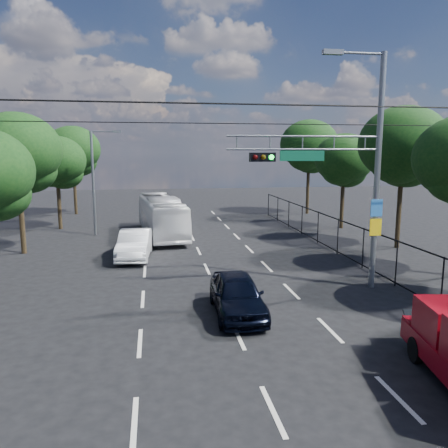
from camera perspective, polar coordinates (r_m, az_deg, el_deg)
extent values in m
plane|color=black|center=(10.54, 6.37, -23.05)|extent=(120.00, 120.00, 0.00)
cube|color=beige|center=(10.25, -11.63, -24.16)|extent=(0.12, 2.00, 0.01)
cube|color=beige|center=(13.77, -10.93, -14.97)|extent=(0.12, 2.00, 0.01)
cube|color=beige|center=(17.49, -10.55, -9.59)|extent=(0.12, 2.00, 0.01)
cube|color=beige|center=(21.32, -10.32, -6.12)|extent=(0.12, 2.00, 0.01)
cube|color=beige|center=(25.20, -10.15, -3.71)|extent=(0.12, 2.00, 0.01)
cube|color=beige|center=(29.11, -10.04, -1.95)|extent=(0.12, 2.00, 0.01)
cube|color=beige|center=(33.04, -9.95, -0.60)|extent=(0.12, 2.00, 0.01)
cube|color=beige|center=(36.99, -9.87, 0.45)|extent=(0.12, 2.00, 0.01)
cube|color=beige|center=(40.95, -9.82, 1.31)|extent=(0.12, 2.00, 0.01)
cube|color=beige|center=(10.53, 6.37, -23.02)|extent=(0.12, 2.00, 0.01)
cube|color=beige|center=(13.98, 1.86, -14.41)|extent=(0.12, 2.00, 0.01)
cube|color=beige|center=(17.66, -0.65, -9.24)|extent=(0.12, 2.00, 0.01)
cube|color=beige|center=(21.45, -2.24, -5.87)|extent=(0.12, 2.00, 0.01)
cube|color=beige|center=(25.31, -3.34, -3.52)|extent=(0.12, 2.00, 0.01)
cube|color=beige|center=(29.21, -4.14, -1.79)|extent=(0.12, 2.00, 0.01)
cube|color=beige|center=(33.13, -4.75, -0.47)|extent=(0.12, 2.00, 0.01)
cube|color=beige|center=(37.07, -5.23, 0.57)|extent=(0.12, 2.00, 0.01)
cube|color=beige|center=(41.02, -5.62, 1.41)|extent=(0.12, 2.00, 0.01)
cube|color=beige|center=(11.61, 21.78, -20.38)|extent=(0.12, 2.00, 0.01)
cube|color=beige|center=(14.81, 13.65, -13.28)|extent=(0.12, 2.00, 0.01)
cube|color=beige|center=(18.32, 8.78, -8.66)|extent=(0.12, 2.00, 0.01)
cube|color=beige|center=(22.00, 5.58, -5.52)|extent=(0.12, 2.00, 0.01)
cube|color=beige|center=(25.78, 3.32, -3.28)|extent=(0.12, 2.00, 0.01)
cube|color=beige|center=(29.61, 1.65, -1.62)|extent=(0.12, 2.00, 0.01)
cube|color=beige|center=(33.49, 0.37, -0.33)|extent=(0.12, 2.00, 0.01)
cube|color=beige|center=(37.39, -0.64, 0.69)|extent=(0.12, 2.00, 0.01)
cube|color=beige|center=(41.31, -1.47, 1.51)|extent=(0.12, 2.00, 0.01)
cylinder|color=slate|center=(18.85, 19.38, 6.13)|extent=(0.24, 0.24, 9.50)
cylinder|color=slate|center=(18.75, 17.33, 20.53)|extent=(2.00, 0.10, 0.10)
cube|color=slate|center=(18.31, 14.03, 20.95)|extent=(0.80, 0.25, 0.18)
cylinder|color=slate|center=(17.57, 10.56, 11.20)|extent=(6.20, 0.08, 0.08)
cylinder|color=slate|center=(17.56, 10.51, 9.57)|extent=(6.20, 0.08, 0.08)
cube|color=black|center=(17.07, 5.04, 8.69)|extent=(1.00, 0.28, 0.35)
sphere|color=#3F0505|center=(16.85, 4.09, 8.70)|extent=(0.20, 0.20, 0.20)
sphere|color=#4C3805|center=(16.93, 5.16, 8.69)|extent=(0.20, 0.20, 0.20)
sphere|color=#0CE533|center=(17.01, 6.22, 8.67)|extent=(0.20, 0.20, 0.20)
cube|color=#0B5337|center=(17.53, 10.18, 8.76)|extent=(1.80, 0.05, 0.40)
cube|color=blue|center=(18.83, 19.31, 2.00)|extent=(0.50, 0.04, 0.70)
cube|color=yellow|center=(18.94, 19.18, -0.40)|extent=(0.50, 0.04, 0.70)
cylinder|color=slate|center=(18.55, 17.94, 10.03)|extent=(0.05, 0.05, 0.50)
cylinder|color=slate|center=(18.00, 14.19, 10.23)|extent=(0.05, 0.05, 0.50)
cylinder|color=slate|center=(17.53, 10.22, 10.40)|extent=(0.05, 0.05, 0.50)
cylinder|color=slate|center=(17.15, 6.05, 10.52)|extent=(0.05, 0.05, 0.50)
cylinder|color=slate|center=(16.86, 1.71, 10.59)|extent=(0.05, 0.05, 0.50)
cylinder|color=slate|center=(30.89, -16.70, 4.99)|extent=(0.18, 0.18, 7.00)
cylinder|color=slate|center=(30.75, -15.50, 11.56)|extent=(1.60, 0.09, 0.09)
cube|color=slate|center=(30.67, -13.80, 11.64)|extent=(0.60, 0.22, 0.15)
cylinder|color=black|center=(14.84, 0.49, 15.40)|extent=(22.00, 0.04, 0.04)
cylinder|color=black|center=(18.33, -1.41, 15.50)|extent=(22.00, 0.04, 0.04)
cylinder|color=black|center=(19.75, -2.01, 13.02)|extent=(22.00, 0.04, 0.04)
cube|color=black|center=(23.18, 16.72, -0.20)|extent=(0.04, 34.00, 0.06)
cube|color=black|center=(23.54, 16.51, -4.52)|extent=(0.04, 34.00, 0.06)
cylinder|color=black|center=(17.51, 26.61, -7.02)|extent=(0.06, 0.06, 2.00)
cylinder|color=black|center=(19.92, 21.59, -4.77)|extent=(0.06, 0.06, 2.00)
cylinder|color=black|center=(22.48, 17.71, -3.00)|extent=(0.06, 0.06, 2.00)
cylinder|color=black|center=(25.13, 14.64, -1.59)|extent=(0.06, 0.06, 2.00)
cylinder|color=black|center=(27.85, 12.17, -0.44)|extent=(0.06, 0.06, 2.00)
cylinder|color=black|center=(30.63, 10.15, 0.50)|extent=(0.06, 0.06, 2.00)
cylinder|color=black|center=(33.44, 8.46, 1.28)|extent=(0.06, 0.06, 2.00)
cylinder|color=black|center=(36.29, 7.03, 1.94)|extent=(0.06, 0.06, 2.00)
cylinder|color=black|center=(39.16, 5.81, 2.50)|extent=(0.06, 0.06, 2.00)
cylinder|color=black|center=(27.73, 21.90, 1.93)|extent=(0.28, 0.28, 4.76)
ellipsoid|color=black|center=(27.54, 22.38, 9.67)|extent=(5.10, 5.10, 4.33)
ellipsoid|color=black|center=(28.01, 22.61, 7.20)|extent=(3.40, 3.40, 2.72)
ellipsoid|color=black|center=(27.19, 21.83, 7.56)|extent=(3.23, 3.23, 2.58)
cylinder|color=black|center=(33.75, 15.18, 2.87)|extent=(0.28, 0.28, 4.03)
ellipsoid|color=black|center=(33.56, 15.42, 8.25)|extent=(4.32, 4.32, 3.67)
ellipsoid|color=black|center=(34.02, 15.75, 6.54)|extent=(2.88, 2.88, 2.30)
ellipsoid|color=black|center=(33.25, 14.94, 6.77)|extent=(2.74, 2.74, 2.19)
cylinder|color=black|center=(41.16, 10.89, 4.76)|extent=(0.28, 0.28, 4.93)
ellipsoid|color=black|center=(41.05, 11.06, 10.16)|extent=(5.28, 5.28, 4.49)
ellipsoid|color=black|center=(41.46, 11.39, 8.43)|extent=(3.52, 3.52, 2.82)
ellipsoid|color=black|center=(40.73, 10.65, 8.69)|extent=(3.34, 3.34, 2.68)
cylinder|color=black|center=(26.80, -24.96, 1.19)|extent=(0.28, 0.28, 4.48)
ellipsoid|color=black|center=(26.58, -25.48, 8.72)|extent=(4.80, 4.80, 4.08)
ellipsoid|color=black|center=(26.78, -24.31, 6.40)|extent=(3.20, 3.20, 2.56)
ellipsoid|color=black|center=(26.50, -26.19, 6.59)|extent=(3.04, 3.04, 2.43)
cylinder|color=black|center=(34.46, -20.73, 2.62)|extent=(0.28, 0.28, 3.92)
ellipsoid|color=black|center=(34.27, -21.03, 7.74)|extent=(4.20, 4.20, 3.57)
ellipsoid|color=black|center=(34.51, -20.18, 6.16)|extent=(2.80, 2.80, 2.24)
ellipsoid|color=black|center=(34.17, -21.59, 6.29)|extent=(2.66, 2.66, 2.13)
cylinder|color=black|center=(42.29, -18.89, 4.32)|extent=(0.28, 0.28, 4.59)
ellipsoid|color=black|center=(42.16, -19.15, 9.21)|extent=(4.92, 4.92, 4.18)
ellipsoid|color=black|center=(42.40, -18.46, 7.69)|extent=(3.28, 3.28, 2.62)
ellipsoid|color=black|center=(42.03, -19.60, 7.84)|extent=(3.12, 3.12, 2.49)
cylinder|color=black|center=(13.37, 23.86, -14.80)|extent=(0.38, 0.72, 0.69)
cube|color=maroon|center=(14.15, 26.09, -12.11)|extent=(1.89, 0.87, 0.54)
cube|color=black|center=(14.29, 25.71, -10.82)|extent=(1.72, 0.70, 0.30)
imported|color=black|center=(15.49, 1.73, -9.19)|extent=(1.76, 4.20, 1.42)
imported|color=silver|center=(30.08, -8.17, 1.04)|extent=(3.35, 9.80, 2.68)
imported|color=white|center=(23.98, -11.58, -2.61)|extent=(1.90, 4.64, 1.49)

